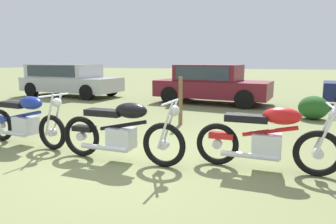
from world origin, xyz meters
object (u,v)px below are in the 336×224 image
motorcycle_red (267,138)px  car_burgundy (211,82)px  fence_post_wooden (180,101)px  motorcycle_black (121,132)px  motorcycle_blue (25,120)px  shrub_low (313,108)px  car_silver (68,78)px

motorcycle_red → car_burgundy: car_burgundy is taller
car_burgundy → fence_post_wooden: (-0.02, -4.04, -0.20)m
fence_post_wooden → car_burgundy: bearing=89.8°
car_burgundy → motorcycle_black: bearing=-83.1°
motorcycle_red → fence_post_wooden: fence_post_wooden is taller
motorcycle_blue → motorcycle_black: size_ratio=0.94×
motorcycle_red → motorcycle_black: bearing=-170.3°
motorcycle_red → car_burgundy: (-2.03, 6.70, 0.32)m
car_burgundy → shrub_low: size_ratio=5.56×
motorcycle_red → fence_post_wooden: size_ratio=1.70×
motorcycle_red → car_silver: 11.03m
motorcycle_black → car_burgundy: bearing=91.1°
motorcycle_red → shrub_low: (1.19, 4.47, -0.16)m
car_burgundy → fence_post_wooden: size_ratio=3.65×
motorcycle_red → car_burgundy: 7.01m
car_burgundy → motorcycle_red: bearing=-65.2°
car_silver → shrub_low: bearing=-9.1°
shrub_low → car_burgundy: bearing=145.2°
motorcycle_blue → car_burgundy: (2.25, 6.74, 0.32)m
motorcycle_red → shrub_low: 4.62m
motorcycle_blue → shrub_low: size_ratio=2.56×
car_burgundy → fence_post_wooden: 4.05m
car_silver → shrub_low: size_ratio=5.87×
motorcycle_blue → motorcycle_black: bearing=0.6°
motorcycle_blue → shrub_low: 7.08m
fence_post_wooden → shrub_low: size_ratio=1.52×
car_silver → car_burgundy: 6.53m
shrub_low → motorcycle_red: bearing=-104.9°
motorcycle_blue → fence_post_wooden: fence_post_wooden is taller
car_silver → car_burgundy: same height
car_silver → car_burgundy: size_ratio=1.06×
car_silver → shrub_low: 10.07m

